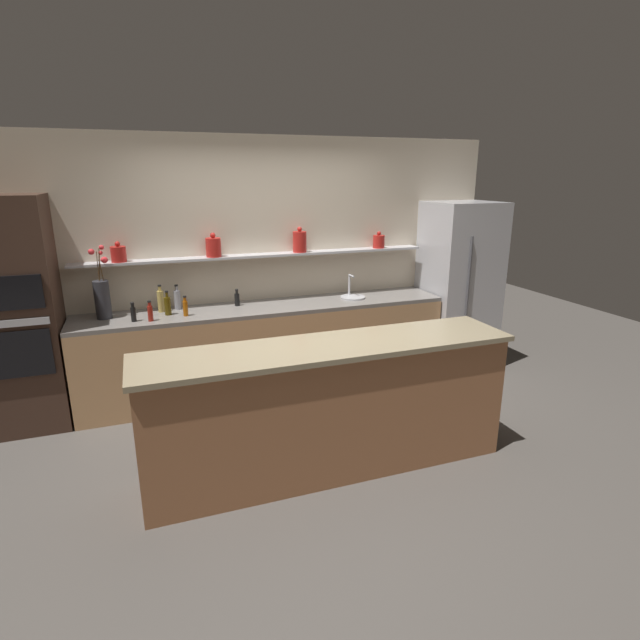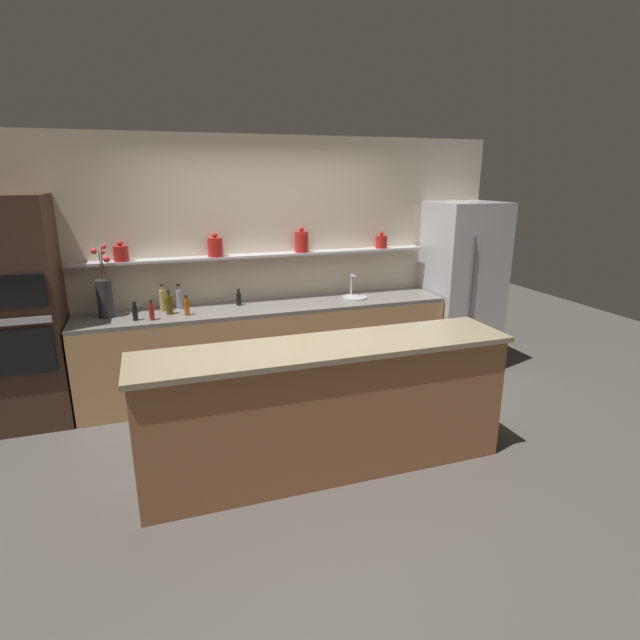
% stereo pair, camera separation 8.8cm
% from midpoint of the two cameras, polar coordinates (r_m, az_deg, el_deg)
% --- Properties ---
extents(ground_plane, '(12.00, 12.00, 0.00)m').
position_cam_midpoint_polar(ground_plane, '(4.40, -0.35, -13.94)').
color(ground_plane, '#4C4742').
extents(back_wall_unit, '(5.20, 0.28, 2.60)m').
position_cam_midpoint_polar(back_wall_unit, '(5.41, -5.80, 6.54)').
color(back_wall_unit, beige).
rests_on(back_wall_unit, ground_plane).
extents(back_counter_unit, '(3.75, 0.62, 0.92)m').
position_cam_midpoint_polar(back_counter_unit, '(5.27, -5.26, -3.19)').
color(back_counter_unit, tan).
rests_on(back_counter_unit, ground_plane).
extents(island_counter, '(2.82, 0.61, 1.02)m').
position_cam_midpoint_polar(island_counter, '(3.84, 1.45, -10.00)').
color(island_counter, '#99603D').
rests_on(island_counter, ground_plane).
extents(refrigerator, '(0.76, 0.73, 1.92)m').
position_cam_midpoint_polar(refrigerator, '(6.03, 16.28, 3.65)').
color(refrigerator, '#B7B7BC').
rests_on(refrigerator, ground_plane).
extents(oven_tower, '(0.64, 0.64, 2.06)m').
position_cam_midpoint_polar(oven_tower, '(5.10, -30.44, 0.56)').
color(oven_tower, '#3D281E').
rests_on(oven_tower, ground_plane).
extents(flower_vase, '(0.16, 0.14, 0.68)m').
position_cam_midpoint_polar(flower_vase, '(5.05, -22.94, 2.63)').
color(flower_vase, '#2D2D33').
rests_on(flower_vase, back_counter_unit).
extents(sink_fixture, '(0.27, 0.27, 0.25)m').
position_cam_midpoint_polar(sink_fixture, '(5.43, 4.41, 2.77)').
color(sink_fixture, '#B7B7BC').
rests_on(sink_fixture, back_counter_unit).
extents(bottle_sauce_0, '(0.05, 0.05, 0.20)m').
position_cam_midpoint_polar(bottle_sauce_0, '(4.90, -14.49, 1.50)').
color(bottle_sauce_0, '#9E4C0A').
rests_on(bottle_sauce_0, back_counter_unit).
extents(bottle_sauce_1, '(0.05, 0.05, 0.17)m').
position_cam_midpoint_polar(bottle_sauce_1, '(5.18, -8.80, 2.45)').
color(bottle_sauce_1, black).
rests_on(bottle_sauce_1, back_counter_unit).
extents(bottle_sauce_2, '(0.05, 0.05, 0.18)m').
position_cam_midpoint_polar(bottle_sauce_2, '(4.87, -19.91, 0.83)').
color(bottle_sauce_2, black).
rests_on(bottle_sauce_2, back_counter_unit).
extents(bottle_oil_3, '(0.06, 0.06, 0.24)m').
position_cam_midpoint_polar(bottle_oil_3, '(4.98, -16.36, 1.70)').
color(bottle_oil_3, '#47380A').
rests_on(bottle_oil_3, back_counter_unit).
extents(bottle_spirit_4, '(0.06, 0.06, 0.27)m').
position_cam_midpoint_polar(bottle_spirit_4, '(5.11, -17.07, 2.23)').
color(bottle_spirit_4, tan).
rests_on(bottle_spirit_4, back_counter_unit).
extents(bottle_spirit_5, '(0.06, 0.06, 0.25)m').
position_cam_midpoint_polar(bottle_spirit_5, '(5.16, -15.32, 2.39)').
color(bottle_spirit_5, gray).
rests_on(bottle_spirit_5, back_counter_unit).
extents(bottle_sauce_6, '(0.05, 0.05, 0.19)m').
position_cam_midpoint_polar(bottle_sauce_6, '(4.83, -18.20, 0.94)').
color(bottle_sauce_6, maroon).
rests_on(bottle_sauce_6, back_counter_unit).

